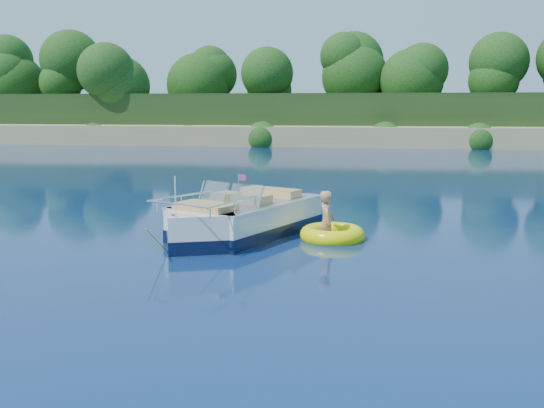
{
  "coord_description": "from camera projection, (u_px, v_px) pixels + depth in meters",
  "views": [
    {
      "loc": [
        -0.2,
        -10.13,
        3.09
      ],
      "look_at": [
        -2.34,
        3.38,
        0.85
      ],
      "focal_mm": 40.0,
      "sensor_mm": 36.0,
      "label": 1
    }
  ],
  "objects": [
    {
      "name": "ground",
      "position": [
        376.0,
        288.0,
        10.35
      ],
      "size": [
        160.0,
        160.0,
        0.0
      ],
      "primitive_type": "plane",
      "color": "#091B43",
      "rests_on": "ground"
    },
    {
      "name": "tow_tube",
      "position": [
        332.0,
        235.0,
        14.12
      ],
      "size": [
        1.53,
        1.53,
        0.4
      ],
      "rotation": [
        0.0,
        0.0,
        -0.01
      ],
      "color": "#F5F404",
      "rests_on": "ground"
    },
    {
      "name": "shoreline",
      "position": [
        370.0,
        123.0,
        72.35
      ],
      "size": [
        170.0,
        59.0,
        6.0
      ],
      "color": "#937F55",
      "rests_on": "ground"
    },
    {
      "name": "boy",
      "position": [
        326.0,
        238.0,
        14.21
      ],
      "size": [
        0.52,
        0.88,
        1.63
      ],
      "primitive_type": "imported",
      "rotation": [
        0.0,
        -0.17,
        1.76
      ],
      "color": "tan",
      "rests_on": "ground"
    },
    {
      "name": "treeline",
      "position": [
        373.0,
        74.0,
        49.42
      ],
      "size": [
        150.0,
        7.12,
        8.19
      ],
      "color": "#312110",
      "rests_on": "ground"
    },
    {
      "name": "motorboat",
      "position": [
        238.0,
        222.0,
        14.32
      ],
      "size": [
        3.47,
        5.24,
        1.88
      ],
      "rotation": [
        0.0,
        0.0,
        -0.43
      ],
      "color": "white",
      "rests_on": "ground"
    }
  ]
}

